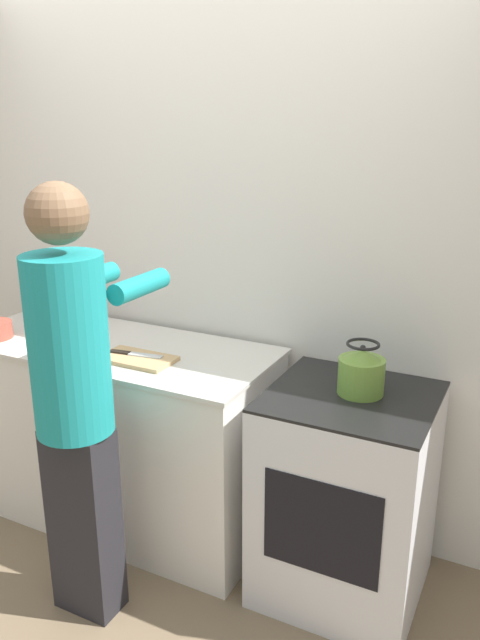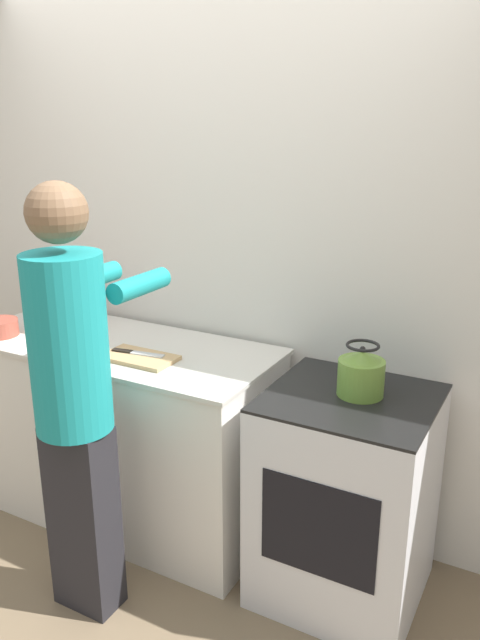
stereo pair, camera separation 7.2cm
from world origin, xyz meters
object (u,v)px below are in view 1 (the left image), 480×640
object	(u,v)px
canister_jar	(55,306)
bowl_prep	(79,323)
person	(75,392)
oven	(346,495)
kettle	(361,372)
knife	(134,354)
cutting_board	(137,359)

from	to	relation	value
canister_jar	bowl_prep	bearing A→B (deg)	-14.82
person	bowl_prep	xyz separation A→B (m)	(-0.56, 0.67, -0.01)
oven	kettle	bearing A→B (deg)	54.16
oven	knife	bearing A→B (deg)	-174.63
cutting_board	person	bearing A→B (deg)	-84.10
kettle	canister_jar	size ratio (longest dim) A/B	1.26
person	canister_jar	distance (m)	1.04
cutting_board	canister_jar	xyz separation A→B (m)	(-0.71, 0.27, 0.07)
kettle	cutting_board	bearing A→B (deg)	-171.72
oven	person	distance (m)	1.16
person	canister_jar	size ratio (longest dim) A/B	10.33
knife	canister_jar	bearing A→B (deg)	151.01
oven	cutting_board	bearing A→B (deg)	-173.46
person	canister_jar	world-z (taller)	person
oven	person	bearing A→B (deg)	-147.76
oven	bowl_prep	xyz separation A→B (m)	(-1.44, 0.11, 0.50)
person	bowl_prep	distance (m)	0.87
knife	canister_jar	xyz separation A→B (m)	(-0.68, 0.25, 0.06)
knife	person	bearing A→B (deg)	-89.31
person	cutting_board	xyz separation A→B (m)	(-0.05, 0.45, -0.03)
cutting_board	kettle	size ratio (longest dim) A/B	1.56
bowl_prep	canister_jar	bearing A→B (deg)	165.18
cutting_board	canister_jar	world-z (taller)	canister_jar
bowl_prep	person	bearing A→B (deg)	-50.11
kettle	knife	bearing A→B (deg)	-172.90
cutting_board	bowl_prep	xyz separation A→B (m)	(-0.51, 0.22, 0.03)
cutting_board	knife	size ratio (longest dim) A/B	1.29
person	canister_jar	bearing A→B (deg)	136.22
oven	bowl_prep	world-z (taller)	bowl_prep
cutting_board	canister_jar	bearing A→B (deg)	159.03
person	canister_jar	xyz separation A→B (m)	(-0.75, 0.72, 0.04)
canister_jar	knife	bearing A→B (deg)	-20.56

